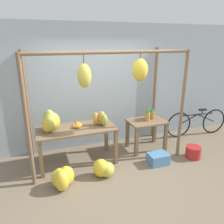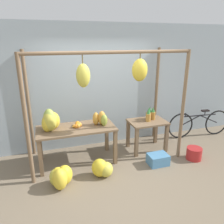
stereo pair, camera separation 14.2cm
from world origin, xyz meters
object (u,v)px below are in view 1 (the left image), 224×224
at_px(banana_pile_on_table, 50,122).
at_px(banana_pile_ground_left, 62,178).
at_px(orange_pile, 78,125).
at_px(blue_bucket, 193,152).
at_px(banana_pile_ground_right, 104,169).
at_px(papaya_pile, 101,119).
at_px(pineapple_cluster, 149,114).
at_px(fruit_crate_white, 158,159).
at_px(parked_bicycle, 197,122).

distance_m(banana_pile_on_table, banana_pile_ground_left, 1.07).
relative_size(orange_pile, blue_bucket, 0.73).
bearing_deg(banana_pile_ground_right, papaya_pile, 76.11).
distance_m(pineapple_cluster, fruit_crate_white, 1.03).
relative_size(banana_pile_on_table, pineapple_cluster, 1.53).
height_order(banana_pile_ground_left, banana_pile_ground_right, banana_pile_ground_left).
distance_m(orange_pile, fruit_crate_white, 1.78).
height_order(pineapple_cluster, blue_bucket, pineapple_cluster).
xyz_separation_m(banana_pile_ground_left, blue_bucket, (2.80, 0.05, -0.05)).
bearing_deg(orange_pile, blue_bucket, -16.32).
relative_size(banana_pile_on_table, blue_bucket, 1.43).
bearing_deg(banana_pile_ground_left, banana_pile_ground_right, 4.27).
height_order(pineapple_cluster, fruit_crate_white, pineapple_cluster).
xyz_separation_m(banana_pile_on_table, orange_pile, (0.53, 0.01, -0.14)).
bearing_deg(pineapple_cluster, orange_pile, -177.01).
distance_m(banana_pile_on_table, papaya_pile, 1.00).
xyz_separation_m(parked_bicycle, papaya_pile, (-2.73, -0.31, 0.55)).
xyz_separation_m(pineapple_cluster, banana_pile_ground_right, (-1.33, -0.77, -0.66)).
distance_m(banana_pile_ground_right, blue_bucket, 2.03).
xyz_separation_m(orange_pile, pineapple_cluster, (1.65, 0.09, 0.01)).
distance_m(banana_pile_ground_right, parked_bicycle, 3.05).
height_order(banana_pile_on_table, fruit_crate_white, banana_pile_on_table).
relative_size(banana_pile_ground_right, papaya_pile, 1.48).
distance_m(orange_pile, pineapple_cluster, 1.65).
distance_m(orange_pile, banana_pile_ground_right, 0.99).
xyz_separation_m(pineapple_cluster, blue_bucket, (0.69, -0.77, -0.70)).
distance_m(banana_pile_ground_right, papaya_pile, 0.99).
distance_m(banana_pile_ground_left, blue_bucket, 2.80).
distance_m(banana_pile_on_table, parked_bicycle, 3.79).
bearing_deg(parked_bicycle, banana_pile_ground_left, -164.59).
bearing_deg(banana_pile_ground_left, orange_pile, 58.44).
relative_size(pineapple_cluster, fruit_crate_white, 0.75).
relative_size(orange_pile, banana_pile_ground_left, 0.49).
distance_m(pineapple_cluster, banana_pile_ground_right, 1.68).
relative_size(banana_pile_ground_left, blue_bucket, 1.50).
distance_m(banana_pile_on_table, fruit_crate_white, 2.29).
relative_size(blue_bucket, papaya_pile, 0.96).
bearing_deg(orange_pile, banana_pile_on_table, -178.90).
bearing_deg(banana_pile_ground_right, pineapple_cluster, 29.92).
distance_m(banana_pile_ground_left, fruit_crate_white, 1.96).
height_order(banana_pile_on_table, blue_bucket, banana_pile_on_table).
height_order(blue_bucket, papaya_pile, papaya_pile).
bearing_deg(papaya_pile, fruit_crate_white, -30.08).
distance_m(pineapple_cluster, banana_pile_ground_left, 2.35).
height_order(fruit_crate_white, papaya_pile, papaya_pile).
bearing_deg(orange_pile, papaya_pile, -4.73).
bearing_deg(banana_pile_on_table, banana_pile_ground_left, -84.38).
height_order(banana_pile_ground_left, blue_bucket, banana_pile_ground_left).
bearing_deg(banana_pile_on_table, fruit_crate_white, -17.14).
relative_size(fruit_crate_white, parked_bicycle, 0.23).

